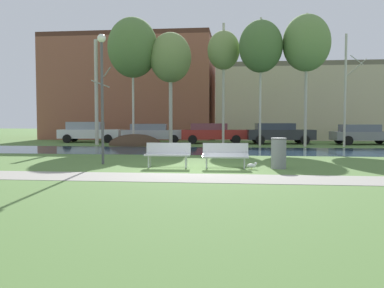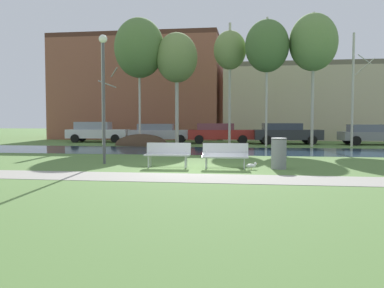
{
  "view_description": "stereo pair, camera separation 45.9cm",
  "coord_description": "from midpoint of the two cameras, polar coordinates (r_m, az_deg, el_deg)",
  "views": [
    {
      "loc": [
        1.46,
        -13.83,
        1.66
      ],
      "look_at": [
        -0.18,
        0.73,
        0.83
      ],
      "focal_mm": 38.57,
      "sensor_mm": 36.0,
      "label": 1
    },
    {
      "loc": [
        1.91,
        -13.77,
        1.66
      ],
      "look_at": [
        -0.18,
        0.73,
        0.83
      ],
      "focal_mm": 38.57,
      "sensor_mm": 36.0,
      "label": 2
    }
  ],
  "objects": [
    {
      "name": "soil_mound",
      "position": [
        28.33,
        -6.55,
        -0.14
      ],
      "size": [
        3.59,
        3.29,
        1.51
      ],
      "primitive_type": "ellipsoid",
      "color": "#423021",
      "rests_on": "ground"
    },
    {
      "name": "birch_far_right",
      "position": [
        28.09,
        21.86,
        7.1
      ],
      "size": [
        1.33,
        2.31,
        7.15
      ],
      "color": "beige",
      "rests_on": "ground"
    },
    {
      "name": "parked_hatch_third_red",
      "position": [
        30.35,
        4.23,
        1.57
      ],
      "size": [
        4.87,
        2.35,
        1.47
      ],
      "color": "maroon",
      "rests_on": "ground"
    },
    {
      "name": "birch_center",
      "position": [
        28.44,
        5.73,
        12.71
      ],
      "size": [
        2.17,
        2.17,
        8.2
      ],
      "color": "#BCB7A8",
      "rests_on": "ground"
    },
    {
      "name": "parked_suv_fifth_grey",
      "position": [
        31.02,
        23.97,
        1.27
      ],
      "size": [
        4.54,
        2.35,
        1.4
      ],
      "color": "slate",
      "rests_on": "ground"
    },
    {
      "name": "streetlamp",
      "position": [
        16.17,
        -11.35,
        9.08
      ],
      "size": [
        0.32,
        0.32,
        4.91
      ],
      "color": "#4C4C51",
      "rests_on": "ground"
    },
    {
      "name": "parked_wagon_fourth_dark",
      "position": [
        30.2,
        13.28,
        1.5
      ],
      "size": [
        4.89,
        2.44,
        1.48
      ],
      "color": "#282B30",
      "rests_on": "ground"
    },
    {
      "name": "birch_right",
      "position": [
        27.86,
        16.91,
        13.28
      ],
      "size": [
        3.01,
        3.01,
        8.47
      ],
      "color": "#BCB7A8",
      "rests_on": "ground"
    },
    {
      "name": "ground_plane",
      "position": [
        23.92,
        4.14,
        -0.75
      ],
      "size": [
        120.0,
        120.0,
        0.0
      ],
      "primitive_type": "plane",
      "color": "#517538"
    },
    {
      "name": "bench_left",
      "position": [
        14.66,
        -2.47,
        -1.41
      ],
      "size": [
        1.62,
        0.61,
        0.87
      ],
      "color": "silver",
      "rests_on": "ground"
    },
    {
      "name": "building_beige_block",
      "position": [
        39.7,
        17.2,
        5.43
      ],
      "size": [
        16.61,
        8.99,
        6.57
      ],
      "color": "#BCAD8E",
      "rests_on": "ground"
    },
    {
      "name": "birch_far_left",
      "position": [
        29.28,
        -11.68,
        7.06
      ],
      "size": [
        1.23,
        2.06,
        7.19
      ],
      "color": "beige",
      "rests_on": "ground"
    },
    {
      "name": "trash_bin",
      "position": [
        14.54,
        12.79,
        -1.21
      ],
      "size": [
        0.55,
        0.55,
        1.07
      ],
      "color": "gray",
      "rests_on": "ground"
    },
    {
      "name": "birch_center_right",
      "position": [
        27.37,
        10.82,
        13.16
      ],
      "size": [
        2.79,
        2.79,
        8.23
      ],
      "color": "beige",
      "rests_on": "ground"
    },
    {
      "name": "parked_van_nearest_white",
      "position": [
        32.72,
        -12.65,
        1.69
      ],
      "size": [
        4.8,
        2.31,
        1.57
      ],
      "color": "silver",
      "rests_on": "ground"
    },
    {
      "name": "birch_left",
      "position": [
        28.98,
        -6.84,
        13.04
      ],
      "size": [
        3.39,
        3.39,
        8.65
      ],
      "color": "beige",
      "rests_on": "ground"
    },
    {
      "name": "building_brick_low",
      "position": [
        40.56,
        -6.47,
        7.47
      ],
      "size": [
        15.11,
        9.58,
        9.34
      ],
      "color": "brown",
      "rests_on": "ground"
    },
    {
      "name": "bench_right",
      "position": [
        14.42,
        5.52,
        -1.5
      ],
      "size": [
        1.62,
        0.61,
        0.87
      ],
      "color": "silver",
      "rests_on": "ground"
    },
    {
      "name": "paved_path_strip",
      "position": [
        11.97,
        0.04,
        -4.7
      ],
      "size": [
        60.0,
        1.88,
        0.01
      ],
      "primitive_type": "cube",
      "color": "gray",
      "rests_on": "ground"
    },
    {
      "name": "parked_sedan_second_silver",
      "position": [
        30.96,
        -4.07,
        1.58
      ],
      "size": [
        4.81,
        2.39,
        1.43
      ],
      "color": "#B2B5BC",
      "rests_on": "ground"
    },
    {
      "name": "river_band",
      "position": [
        22.79,
        3.94,
        -0.94
      ],
      "size": [
        80.0,
        6.04,
        0.01
      ],
      "primitive_type": "cube",
      "color": "#284256",
      "rests_on": "ground"
    },
    {
      "name": "seagull",
      "position": [
        14.21,
        9.17,
        -2.98
      ],
      "size": [
        0.39,
        0.14,
        0.24
      ],
      "color": "white",
      "rests_on": "ground"
    },
    {
      "name": "birch_center_left",
      "position": [
        28.39,
        -1.65,
        11.78
      ],
      "size": [
        2.8,
        2.8,
        7.59
      ],
      "color": "#BCB7A8",
      "rests_on": "ground"
    }
  ]
}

